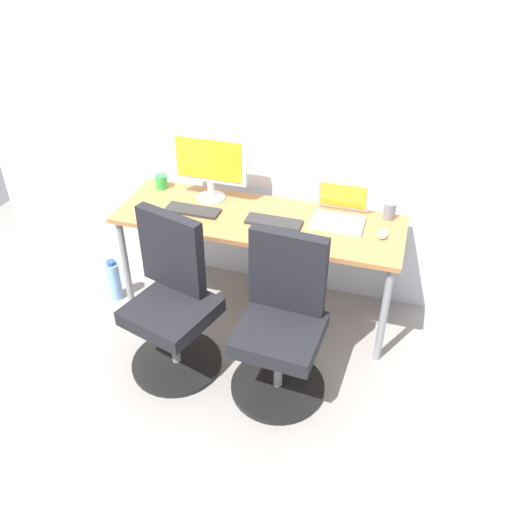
{
  "coord_description": "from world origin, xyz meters",
  "views": [
    {
      "loc": [
        0.83,
        -2.72,
        2.39
      ],
      "look_at": [
        0.0,
        -0.05,
        0.47
      ],
      "focal_mm": 37.85,
      "sensor_mm": 36.0,
      "label": 1
    }
  ],
  "objects": [
    {
      "name": "office_chair_right",
      "position": [
        0.31,
        -0.58,
        0.42
      ],
      "size": [
        0.54,
        0.54,
        0.94
      ],
      "color": "black",
      "rests_on": "ground"
    },
    {
      "name": "office_chair_left",
      "position": [
        -0.33,
        -0.59,
        0.42
      ],
      "size": [
        0.55,
        0.55,
        0.94
      ],
      "color": "black",
      "rests_on": "ground"
    },
    {
      "name": "pen_cup",
      "position": [
        0.76,
        0.23,
        0.77
      ],
      "size": [
        0.07,
        0.07,
        0.1
      ],
      "primitive_type": "cylinder",
      "color": "slate",
      "rests_on": "desk"
    },
    {
      "name": "desk",
      "position": [
        0.0,
        0.0,
        0.65
      ],
      "size": [
        1.76,
        0.58,
        0.72
      ],
      "color": "#B77542",
      "rests_on": "ground"
    },
    {
      "name": "desktop_monitor",
      "position": [
        -0.36,
        0.15,
        0.97
      ],
      "size": [
        0.48,
        0.18,
        0.43
      ],
      "color": "silver",
      "rests_on": "desk"
    },
    {
      "name": "mouse_by_laptop",
      "position": [
        -0.66,
        -0.22,
        0.73
      ],
      "size": [
        0.06,
        0.1,
        0.03
      ],
      "primitive_type": "ellipsoid",
      "color": "#515156",
      "rests_on": "desk"
    },
    {
      "name": "ground_plane",
      "position": [
        0.0,
        0.0,
        0.0
      ],
      "size": [
        5.28,
        5.28,
        0.0
      ],
      "primitive_type": "plane",
      "color": "gray"
    },
    {
      "name": "mouse_by_monitor",
      "position": [
        0.75,
        0.01,
        0.73
      ],
      "size": [
        0.06,
        0.1,
        0.03
      ],
      "primitive_type": "ellipsoid",
      "color": "silver",
      "rests_on": "desk"
    },
    {
      "name": "water_bottle_on_floor",
      "position": [
        -0.99,
        -0.18,
        0.15
      ],
      "size": [
        0.09,
        0.09,
        0.31
      ],
      "color": "#8CBFF2",
      "rests_on": "ground"
    },
    {
      "name": "open_laptop",
      "position": [
        0.48,
        0.13,
        0.77
      ],
      "size": [
        0.31,
        0.28,
        0.22
      ],
      "color": "silver",
      "rests_on": "desk"
    },
    {
      "name": "keyboard_by_laptop",
      "position": [
        0.11,
        -0.03,
        0.73
      ],
      "size": [
        0.34,
        0.12,
        0.02
      ],
      "primitive_type": "cube",
      "color": "#2D2D2D",
      "rests_on": "desk"
    },
    {
      "name": "back_wall",
      "position": [
        0.0,
        0.37,
        1.3
      ],
      "size": [
        4.4,
        0.04,
        2.6
      ],
      "primitive_type": "cube",
      "color": "silver",
      "rests_on": "ground"
    },
    {
      "name": "coffee_mug",
      "position": [
        -0.73,
        0.18,
        0.76
      ],
      "size": [
        0.08,
        0.08,
        0.09
      ],
      "primitive_type": "cylinder",
      "color": "green",
      "rests_on": "desk"
    },
    {
      "name": "keyboard_by_monitor",
      "position": [
        -0.41,
        -0.05,
        0.73
      ],
      "size": [
        0.34,
        0.12,
        0.02
      ],
      "primitive_type": "cube",
      "color": "#2D2D2D",
      "rests_on": "desk"
    }
  ]
}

